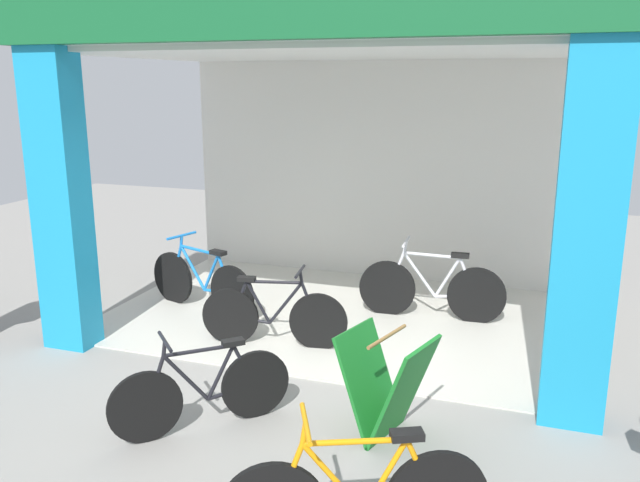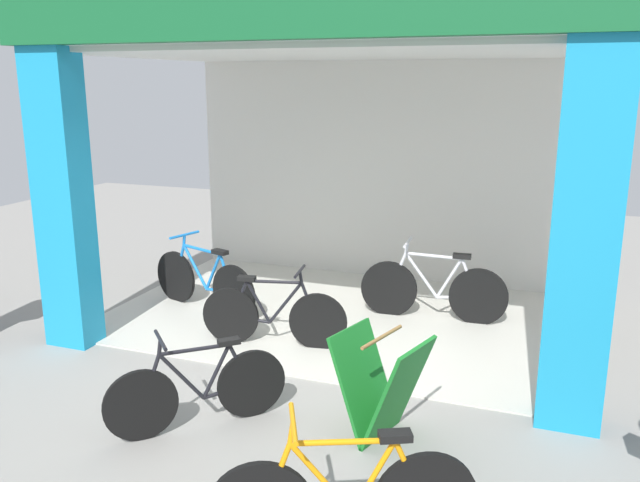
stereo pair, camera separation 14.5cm
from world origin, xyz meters
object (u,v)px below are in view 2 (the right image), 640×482
at_px(bicycle_inside_1, 433,290).
at_px(sandwich_board_sign, 381,387).
at_px(bicycle_inside_0, 204,281).
at_px(bicycle_parked_1, 199,390).
at_px(bicycle_inside_2, 273,315).

relative_size(bicycle_inside_1, sandwich_board_sign, 1.98).
relative_size(bicycle_inside_0, bicycle_parked_1, 1.48).
bearing_deg(bicycle_parked_1, bicycle_inside_1, 66.78).
height_order(bicycle_parked_1, sandwich_board_sign, sandwich_board_sign).
height_order(bicycle_inside_0, sandwich_board_sign, bicycle_inside_0).
bearing_deg(bicycle_inside_1, sandwich_board_sign, -88.06).
distance_m(bicycle_inside_0, bicycle_inside_1, 2.80).
bearing_deg(sandwich_board_sign, bicycle_parked_1, -165.45).
bearing_deg(bicycle_parked_1, bicycle_inside_2, 93.94).
relative_size(bicycle_inside_0, bicycle_inside_1, 0.95).
bearing_deg(bicycle_parked_1, bicycle_inside_0, 119.12).
height_order(bicycle_inside_2, sandwich_board_sign, bicycle_inside_2).
distance_m(bicycle_parked_1, sandwich_board_sign, 1.49).
relative_size(bicycle_inside_0, bicycle_inside_2, 1.04).
relative_size(bicycle_inside_1, bicycle_parked_1, 1.57).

